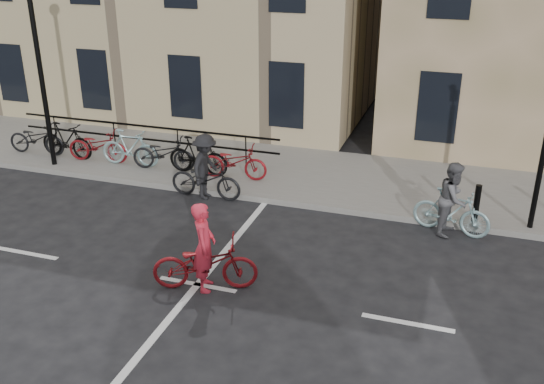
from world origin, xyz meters
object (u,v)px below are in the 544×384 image
(cyclist_pink, at_px, (205,259))
(cyclist_grey, at_px, (452,205))
(lamp_post, at_px, (37,46))
(cyclist_dark, at_px, (206,173))

(cyclist_pink, bearing_deg, cyclist_grey, -66.84)
(cyclist_pink, relative_size, cyclist_grey, 1.16)
(lamp_post, xyz_separation_m, cyclist_grey, (10.98, -0.60, -2.81))
(cyclist_grey, bearing_deg, cyclist_pink, 144.45)
(cyclist_pink, xyz_separation_m, cyclist_grey, (4.28, 3.84, 0.07))
(lamp_post, height_order, cyclist_pink, lamp_post)
(cyclist_pink, bearing_deg, cyclist_dark, 5.12)
(cyclist_pink, height_order, cyclist_grey, cyclist_pink)
(lamp_post, bearing_deg, cyclist_grey, -3.13)
(lamp_post, distance_m, cyclist_dark, 5.73)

